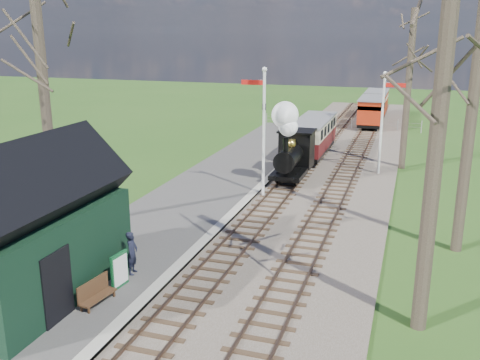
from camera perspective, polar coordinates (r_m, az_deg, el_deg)
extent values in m
ellipsoid|color=#385B23|center=(77.88, -6.16, -1.25)|extent=(57.60, 36.00, 16.20)
ellipsoid|color=#385B23|center=(77.39, 20.07, -4.82)|extent=(70.40, 44.00, 19.80)
ellipsoid|color=#385B23|center=(82.69, 7.58, -1.48)|extent=(64.00, 40.00, 18.00)
cube|color=brown|center=(31.17, 9.01, 1.07)|extent=(8.00, 60.00, 0.10)
cube|color=brown|center=(31.46, 5.78, 1.49)|extent=(0.07, 60.00, 0.12)
cube|color=brown|center=(31.27, 7.57, 1.34)|extent=(0.07, 60.00, 0.12)
cube|color=#38281C|center=(31.37, 6.67, 1.34)|extent=(1.60, 60.00, 0.09)
cube|color=brown|center=(31.03, 10.47, 1.11)|extent=(0.07, 60.00, 0.12)
cube|color=brown|center=(30.93, 12.30, 0.96)|extent=(0.07, 60.00, 0.12)
cube|color=#38281C|center=(30.99, 11.38, 0.95)|extent=(1.60, 60.00, 0.09)
cube|color=#474442|center=(24.99, -4.97, -2.36)|extent=(5.00, 44.00, 0.20)
cube|color=#B2AD9E|center=(24.21, 0.05, -2.88)|extent=(0.40, 44.00, 0.21)
cube|color=black|center=(16.84, -21.14, -7.45)|extent=(3.00, 6.00, 2.60)
cube|color=black|center=(16.24, -21.78, -1.42)|extent=(3.25, 6.30, 3.25)
cube|color=black|center=(15.37, -18.88, -10.72)|extent=(0.06, 1.20, 2.00)
cylinder|color=silver|center=(25.19, 2.55, 4.65)|extent=(0.14, 0.14, 6.00)
sphere|color=silver|center=(24.78, 2.64, 11.71)|extent=(0.24, 0.24, 0.24)
cube|color=#B7140F|center=(24.98, 1.39, 10.37)|extent=(1.10, 0.08, 0.22)
cube|color=black|center=(24.96, 2.59, 7.81)|extent=(0.18, 0.06, 0.30)
cylinder|color=silver|center=(30.30, 14.85, 5.54)|extent=(0.14, 0.14, 5.50)
sphere|color=silver|center=(29.96, 15.24, 10.91)|extent=(0.24, 0.24, 0.24)
cube|color=#B7140F|center=(29.98, 16.22, 9.69)|extent=(1.10, 0.08, 0.22)
cube|color=black|center=(30.13, 15.01, 7.70)|extent=(0.18, 0.06, 0.30)
cylinder|color=#382D23|center=(21.51, -20.15, 8.57)|extent=(0.41, 0.41, 11.00)
cylinder|color=#382D23|center=(13.96, 20.56, 7.23)|extent=(0.42, 0.42, 12.00)
cylinder|color=#382D23|center=(20.12, 23.46, 6.36)|extent=(0.40, 0.40, 10.00)
cylinder|color=#382D23|center=(32.01, 17.47, 9.04)|extent=(0.39, 0.39, 9.00)
cube|color=slate|center=(44.75, 10.71, 6.34)|extent=(12.60, 0.02, 0.01)
cube|color=slate|center=(44.80, 10.69, 5.96)|extent=(12.60, 0.02, 0.02)
cylinder|color=slate|center=(44.79, 10.69, 6.02)|extent=(0.08, 0.08, 1.00)
cube|color=black|center=(28.50, 5.53, 1.01)|extent=(1.61, 3.79, 0.24)
cylinder|color=black|center=(27.76, 5.32, 2.43)|extent=(1.04, 2.47, 1.04)
cube|color=black|center=(29.37, 6.07, 3.33)|extent=(1.71, 1.52, 1.90)
cylinder|color=black|center=(26.67, 4.91, 3.77)|extent=(0.27, 0.27, 0.76)
sphere|color=gold|center=(27.89, 5.49, 3.89)|extent=(0.49, 0.49, 0.49)
sphere|color=white|center=(26.48, 5.17, 5.67)|extent=(0.95, 0.95, 0.95)
sphere|color=white|center=(26.52, 4.82, 6.94)|extent=(1.33, 1.33, 1.33)
cylinder|color=black|center=(27.57, 3.99, 0.28)|extent=(0.09, 0.61, 0.61)
cylinder|color=black|center=(27.36, 6.02, 0.10)|extent=(0.09, 0.61, 0.61)
cube|color=black|center=(34.25, 7.74, 3.27)|extent=(1.80, 6.64, 0.28)
cube|color=#561315|center=(34.14, 7.78, 4.20)|extent=(1.90, 6.64, 0.85)
cube|color=beige|center=(33.98, 7.83, 5.61)|extent=(1.90, 6.64, 0.85)
cube|color=slate|center=(33.90, 7.86, 6.40)|extent=(1.99, 6.83, 0.11)
cube|color=black|center=(45.55, 13.75, 6.03)|extent=(1.74, 4.57, 0.27)
cube|color=#9C230D|center=(45.47, 13.79, 6.71)|extent=(1.83, 4.57, 0.82)
cube|color=beige|center=(45.35, 13.86, 7.73)|extent=(1.83, 4.57, 0.82)
cube|color=slate|center=(45.29, 13.90, 8.30)|extent=(1.92, 4.75, 0.11)
cube|color=black|center=(50.97, 14.27, 6.98)|extent=(1.74, 4.57, 0.27)
cube|color=#9C230D|center=(50.90, 14.31, 7.59)|extent=(1.83, 4.57, 0.82)
cube|color=beige|center=(50.80, 14.37, 8.51)|extent=(1.83, 4.57, 0.82)
cube|color=slate|center=(50.74, 14.41, 9.02)|extent=(1.92, 4.75, 0.11)
cube|color=#104E26|center=(16.95, -12.74, -9.36)|extent=(0.17, 0.76, 1.10)
cube|color=silver|center=(16.92, -12.60, -9.39)|extent=(0.10, 0.65, 0.90)
cube|color=#432A18|center=(16.27, -14.92, -11.97)|extent=(0.54, 1.31, 0.05)
cube|color=#432A18|center=(16.26, -15.42, -11.06)|extent=(0.23, 1.27, 0.55)
cube|color=#432A18|center=(15.86, -15.55, -13.27)|extent=(0.05, 0.05, 0.18)
cube|color=#432A18|center=(16.79, -14.27, -11.46)|extent=(0.05, 0.05, 0.18)
imported|color=black|center=(17.68, -11.45, -7.62)|extent=(0.41, 0.56, 1.43)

